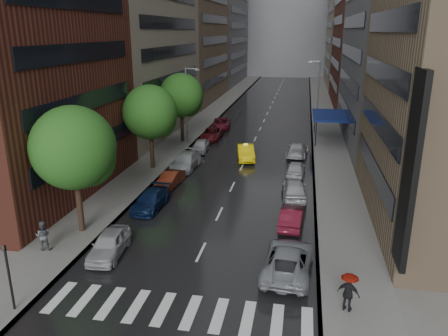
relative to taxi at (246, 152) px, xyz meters
The scene contains 20 objects.
ground 24.70m from the taxi, 90.04° to the right, with size 220.00×220.00×0.00m, color gray.
road 25.33m from the taxi, 90.04° to the left, with size 14.00×140.00×0.01m, color black.
sidewalk_left 26.88m from the taxi, 109.60° to the left, with size 4.00×140.00×0.15m, color gray.
sidewalk_right 26.87m from the taxi, 70.46° to the left, with size 4.00×140.00×0.15m, color gray.
crosswalk 26.70m from the taxi, 89.61° to the right, with size 13.15×2.80×0.01m.
buildings_left 40.24m from the taxi, 113.76° to the left, with size 8.00×108.00×38.00m.
buildings_right 38.11m from the taxi, 64.92° to the left, with size 8.05×109.10×36.00m.
building_far 94.55m from the taxi, 90.01° to the left, with size 40.00×14.00×32.00m, color slate.
tree_near 21.86m from the taxi, 113.93° to the right, with size 5.45×5.45×8.69m.
tree_mid 11.07m from the taxi, 150.13° to the right, with size 5.21×5.21×8.30m.
tree_far 11.63m from the taxi, 144.89° to the left, with size 5.26×5.26×8.38m.
taxi is the anchor object (origin of this frame).
parked_cars_left 5.74m from the taxi, 160.68° to the right, with size 2.86×41.55×1.54m.
parked_cars_right 12.54m from the taxi, 64.57° to the right, with size 3.04×30.08×1.61m.
ped_black_umbrella 24.33m from the taxi, 113.18° to the right, with size 1.07×0.98×2.09m.
ped_red_umbrella 26.73m from the taxi, 71.75° to the right, with size 1.18×0.83×2.01m.
traffic_light 29.21m from the taxi, 105.13° to the right, with size 0.18×0.15×3.45m.
street_lamp_left 10.24m from the taxi, 145.51° to the left, with size 1.74×0.22×9.00m.
street_lamp_right 22.11m from the taxi, 69.23° to the left, with size 1.74×0.22×9.00m.
awning 13.87m from the taxi, 49.00° to the left, with size 4.00×8.00×3.12m.
Camera 1 is at (5.76, -19.60, 13.15)m, focal length 35.00 mm.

